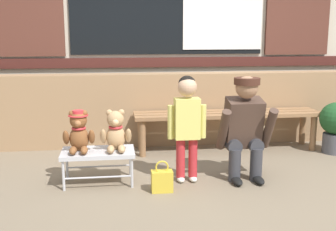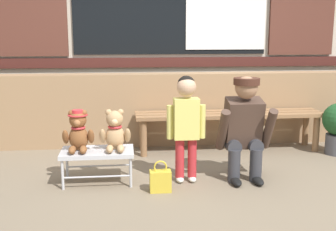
{
  "view_description": "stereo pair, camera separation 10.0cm",
  "coord_description": "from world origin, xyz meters",
  "px_view_note": "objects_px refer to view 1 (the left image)",
  "views": [
    {
      "loc": [
        -0.7,
        -3.54,
        1.34
      ],
      "look_at": [
        -0.19,
        0.4,
        0.55
      ],
      "focal_mm": 45.75,
      "sensor_mm": 36.0,
      "label": 1
    },
    {
      "loc": [
        -0.6,
        -3.55,
        1.34
      ],
      "look_at": [
        -0.19,
        0.4,
        0.55
      ],
      "focal_mm": 45.75,
      "sensor_mm": 36.0,
      "label": 2
    }
  ],
  "objects_px": {
    "wooden_bench_long": "(227,118)",
    "teddy_bear_plain": "(116,132)",
    "teddy_bear_with_hat": "(79,132)",
    "child_standing": "(187,117)",
    "potted_plant": "(336,125)",
    "handbag_on_ground": "(162,181)",
    "small_display_bench": "(98,154)",
    "adult_crouching": "(245,127)"
  },
  "relations": [
    {
      "from": "wooden_bench_long",
      "to": "teddy_bear_plain",
      "type": "height_order",
      "value": "teddy_bear_plain"
    },
    {
      "from": "teddy_bear_with_hat",
      "to": "child_standing",
      "type": "xyz_separation_m",
      "value": [
        0.95,
        -0.05,
        0.12
      ]
    },
    {
      "from": "teddy_bear_with_hat",
      "to": "potted_plant",
      "type": "xyz_separation_m",
      "value": [
        2.74,
        0.63,
        -0.15
      ]
    },
    {
      "from": "child_standing",
      "to": "handbag_on_ground",
      "type": "distance_m",
      "value": 0.6
    },
    {
      "from": "teddy_bear_plain",
      "to": "handbag_on_ground",
      "type": "distance_m",
      "value": 0.6
    },
    {
      "from": "small_display_bench",
      "to": "handbag_on_ground",
      "type": "bearing_deg",
      "value": -27.38
    },
    {
      "from": "potted_plant",
      "to": "handbag_on_ground",
      "type": "bearing_deg",
      "value": -155.85
    },
    {
      "from": "small_display_bench",
      "to": "teddy_bear_plain",
      "type": "xyz_separation_m",
      "value": [
        0.16,
        0.0,
        0.2
      ]
    },
    {
      "from": "small_display_bench",
      "to": "teddy_bear_with_hat",
      "type": "distance_m",
      "value": 0.26
    },
    {
      "from": "wooden_bench_long",
      "to": "small_display_bench",
      "type": "distance_m",
      "value": 1.69
    },
    {
      "from": "potted_plant",
      "to": "teddy_bear_with_hat",
      "type": "bearing_deg",
      "value": -166.95
    },
    {
      "from": "handbag_on_ground",
      "to": "wooden_bench_long",
      "type": "bearing_deg",
      "value": 53.39
    },
    {
      "from": "small_display_bench",
      "to": "child_standing",
      "type": "height_order",
      "value": "child_standing"
    },
    {
      "from": "small_display_bench",
      "to": "handbag_on_ground",
      "type": "height_order",
      "value": "small_display_bench"
    },
    {
      "from": "wooden_bench_long",
      "to": "small_display_bench",
      "type": "relative_size",
      "value": 3.28
    },
    {
      "from": "small_display_bench",
      "to": "adult_crouching",
      "type": "height_order",
      "value": "adult_crouching"
    },
    {
      "from": "teddy_bear_plain",
      "to": "adult_crouching",
      "type": "distance_m",
      "value": 1.17
    },
    {
      "from": "teddy_bear_with_hat",
      "to": "potted_plant",
      "type": "bearing_deg",
      "value": 13.05
    },
    {
      "from": "teddy_bear_with_hat",
      "to": "handbag_on_ground",
      "type": "xyz_separation_m",
      "value": [
        0.7,
        -0.28,
        -0.38
      ]
    },
    {
      "from": "small_display_bench",
      "to": "teddy_bear_plain",
      "type": "relative_size",
      "value": 1.76
    },
    {
      "from": "small_display_bench",
      "to": "potted_plant",
      "type": "height_order",
      "value": "potted_plant"
    },
    {
      "from": "child_standing",
      "to": "potted_plant",
      "type": "height_order",
      "value": "child_standing"
    },
    {
      "from": "handbag_on_ground",
      "to": "teddy_bear_plain",
      "type": "bearing_deg",
      "value": 143.46
    },
    {
      "from": "teddy_bear_plain",
      "to": "handbag_on_ground",
      "type": "relative_size",
      "value": 1.34
    },
    {
      "from": "wooden_bench_long",
      "to": "handbag_on_ground",
      "type": "distance_m",
      "value": 1.5
    },
    {
      "from": "child_standing",
      "to": "adult_crouching",
      "type": "relative_size",
      "value": 1.01
    },
    {
      "from": "small_display_bench",
      "to": "potted_plant",
      "type": "relative_size",
      "value": 1.12
    },
    {
      "from": "teddy_bear_with_hat",
      "to": "handbag_on_ground",
      "type": "height_order",
      "value": "teddy_bear_with_hat"
    },
    {
      "from": "teddy_bear_with_hat",
      "to": "handbag_on_ground",
      "type": "bearing_deg",
      "value": -21.91
    },
    {
      "from": "child_standing",
      "to": "small_display_bench",
      "type": "bearing_deg",
      "value": 176.23
    },
    {
      "from": "teddy_bear_plain",
      "to": "handbag_on_ground",
      "type": "height_order",
      "value": "teddy_bear_plain"
    },
    {
      "from": "adult_crouching",
      "to": "handbag_on_ground",
      "type": "relative_size",
      "value": 3.49
    },
    {
      "from": "wooden_bench_long",
      "to": "adult_crouching",
      "type": "relative_size",
      "value": 2.21
    },
    {
      "from": "handbag_on_ground",
      "to": "teddy_bear_with_hat",
      "type": "bearing_deg",
      "value": 158.09
    },
    {
      "from": "small_display_bench",
      "to": "teddy_bear_with_hat",
      "type": "xyz_separation_m",
      "value": [
        -0.16,
        0.0,
        0.21
      ]
    },
    {
      "from": "teddy_bear_with_hat",
      "to": "adult_crouching",
      "type": "distance_m",
      "value": 1.49
    },
    {
      "from": "teddy_bear_plain",
      "to": "child_standing",
      "type": "bearing_deg",
      "value": -4.86
    },
    {
      "from": "wooden_bench_long",
      "to": "handbag_on_ground",
      "type": "relative_size",
      "value": 7.72
    },
    {
      "from": "wooden_bench_long",
      "to": "adult_crouching",
      "type": "height_order",
      "value": "adult_crouching"
    },
    {
      "from": "child_standing",
      "to": "wooden_bench_long",
      "type": "bearing_deg",
      "value": 56.65
    },
    {
      "from": "handbag_on_ground",
      "to": "small_display_bench",
      "type": "bearing_deg",
      "value": 152.62
    },
    {
      "from": "child_standing",
      "to": "potted_plant",
      "type": "xyz_separation_m",
      "value": [
        1.79,
        0.69,
        -0.27
      ]
    }
  ]
}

